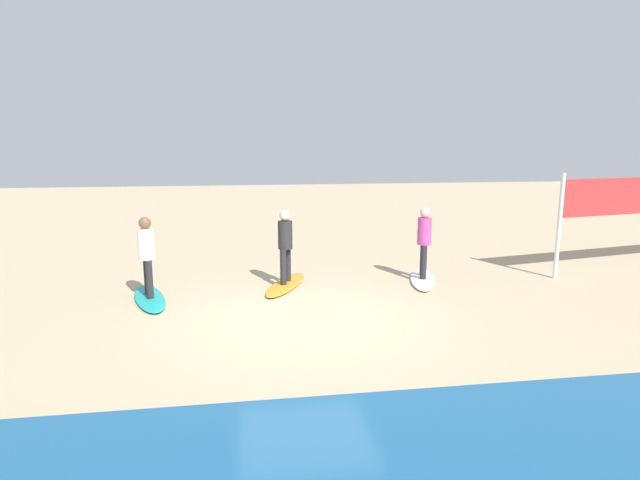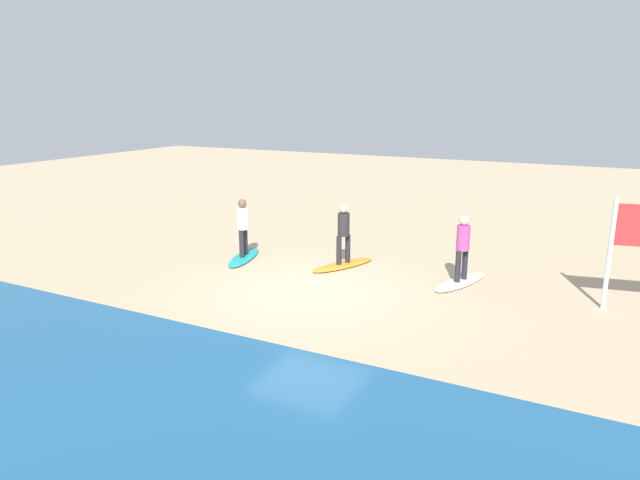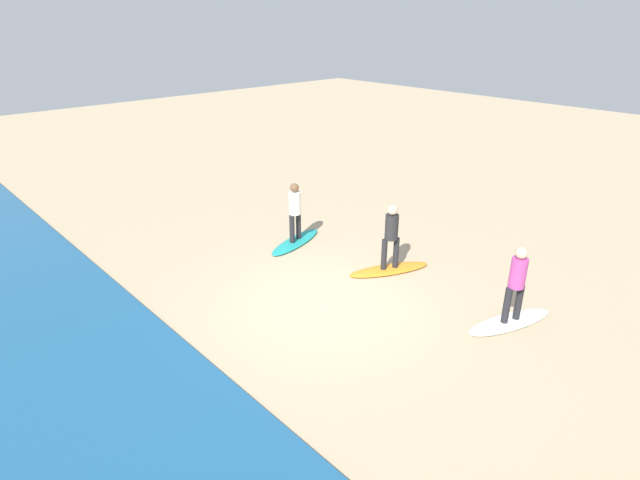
# 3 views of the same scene
# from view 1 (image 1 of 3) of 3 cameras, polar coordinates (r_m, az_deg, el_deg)

# --- Properties ---
(ground_plane) EXTENTS (60.00, 60.00, 0.00)m
(ground_plane) POSITION_cam_1_polar(r_m,az_deg,el_deg) (9.52, -1.75, -8.82)
(ground_plane) COLOR tan
(surfboard_white) EXTENTS (1.15, 2.17, 0.09)m
(surfboard_white) POSITION_cam_1_polar(r_m,az_deg,el_deg) (12.28, 11.34, -4.26)
(surfboard_white) COLOR white
(surfboard_white) RESTS_ON ground
(surfer_white) EXTENTS (0.32, 0.45, 1.64)m
(surfer_white) POSITION_cam_1_polar(r_m,az_deg,el_deg) (12.07, 11.52, 0.30)
(surfer_white) COLOR #232328
(surfer_white) RESTS_ON surfboard_white
(surfboard_orange) EXTENTS (1.36, 2.15, 0.09)m
(surfboard_orange) POSITION_cam_1_polar(r_m,az_deg,el_deg) (11.61, -3.82, -4.95)
(surfboard_orange) COLOR orange
(surfboard_orange) RESTS_ON ground
(surfer_orange) EXTENTS (0.32, 0.43, 1.64)m
(surfer_orange) POSITION_cam_1_polar(r_m,az_deg,el_deg) (11.38, -3.89, -0.14)
(surfer_orange) COLOR #232328
(surfer_orange) RESTS_ON surfboard_orange
(surfboard_teal) EXTENTS (1.12, 2.17, 0.09)m
(surfboard_teal) POSITION_cam_1_polar(r_m,az_deg,el_deg) (11.17, -18.42, -6.15)
(surfboard_teal) COLOR teal
(surfboard_teal) RESTS_ON ground
(surfer_teal) EXTENTS (0.32, 0.45, 1.64)m
(surfer_teal) POSITION_cam_1_polar(r_m,az_deg,el_deg) (10.93, -18.73, -1.16)
(surfer_teal) COLOR #232328
(surfer_teal) RESTS_ON surfboard_teal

